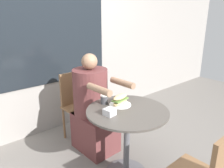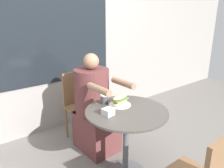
{
  "view_description": "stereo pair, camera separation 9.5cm",
  "coord_description": "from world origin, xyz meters",
  "px_view_note": "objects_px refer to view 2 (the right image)",
  "views": [
    {
      "loc": [
        -1.32,
        -1.32,
        1.58
      ],
      "look_at": [
        0.0,
        0.22,
        0.92
      ],
      "focal_mm": 35.0,
      "sensor_mm": 36.0,
      "label": 1
    },
    {
      "loc": [
        -1.24,
        -1.38,
        1.58
      ],
      "look_at": [
        0.0,
        0.22,
        0.92
      ],
      "focal_mm": 35.0,
      "sensor_mm": 36.0,
      "label": 2
    }
  ],
  "objects_px": {
    "drink_cup": "(104,99)",
    "sandwich_on_plate": "(120,101)",
    "cafe_table": "(126,128)",
    "seated_diner": "(94,110)",
    "diner_chair": "(79,99)"
  },
  "relations": [
    {
      "from": "diner_chair",
      "to": "sandwich_on_plate",
      "type": "distance_m",
      "value": 0.85
    },
    {
      "from": "seated_diner",
      "to": "sandwich_on_plate",
      "type": "relative_size",
      "value": 5.38
    },
    {
      "from": "diner_chair",
      "to": "seated_diner",
      "type": "relative_size",
      "value": 0.75
    },
    {
      "from": "diner_chair",
      "to": "sandwich_on_plate",
      "type": "bearing_deg",
      "value": 88.39
    },
    {
      "from": "seated_diner",
      "to": "cafe_table",
      "type": "bearing_deg",
      "value": 85.49
    },
    {
      "from": "cafe_table",
      "to": "drink_cup",
      "type": "height_order",
      "value": "drink_cup"
    },
    {
      "from": "cafe_table",
      "to": "seated_diner",
      "type": "xyz_separation_m",
      "value": [
        0.03,
        0.59,
        -0.03
      ]
    },
    {
      "from": "diner_chair",
      "to": "sandwich_on_plate",
      "type": "xyz_separation_m",
      "value": [
        0.0,
        -0.82,
        0.24
      ]
    },
    {
      "from": "cafe_table",
      "to": "seated_diner",
      "type": "bearing_deg",
      "value": 87.42
    },
    {
      "from": "drink_cup",
      "to": "sandwich_on_plate",
      "type": "bearing_deg",
      "value": -53.62
    },
    {
      "from": "sandwich_on_plate",
      "to": "drink_cup",
      "type": "distance_m",
      "value": 0.16
    },
    {
      "from": "sandwich_on_plate",
      "to": "seated_diner",
      "type": "bearing_deg",
      "value": 90.01
    },
    {
      "from": "diner_chair",
      "to": "seated_diner",
      "type": "height_order",
      "value": "seated_diner"
    },
    {
      "from": "seated_diner",
      "to": "drink_cup",
      "type": "height_order",
      "value": "seated_diner"
    },
    {
      "from": "sandwich_on_plate",
      "to": "cafe_table",
      "type": "bearing_deg",
      "value": -101.56
    }
  ]
}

